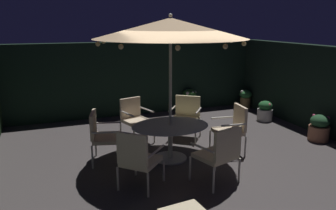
{
  "coord_description": "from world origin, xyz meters",
  "views": [
    {
      "loc": [
        -2.48,
        -5.59,
        2.64
      ],
      "look_at": [
        -0.29,
        0.25,
        1.07
      ],
      "focal_mm": 35.33,
      "sensor_mm": 36.0,
      "label": 1
    }
  ],
  "objects_px": {
    "potted_plant_right_near": "(189,100)",
    "patio_umbrella": "(170,28)",
    "potted_plant_front_corner": "(265,111)",
    "potted_plant_left_near": "(245,98)",
    "patio_dining_table": "(170,133)",
    "patio_chair_southeast": "(220,151)",
    "patio_chair_east": "(138,157)",
    "patio_chair_southwest": "(186,114)",
    "patio_chair_north": "(135,117)",
    "patio_chair_south": "(233,126)",
    "patio_chair_northeast": "(102,133)",
    "potted_plant_back_right": "(319,128)"
  },
  "relations": [
    {
      "from": "patio_chair_south",
      "to": "potted_plant_right_near",
      "type": "relative_size",
      "value": 1.48
    },
    {
      "from": "patio_umbrella",
      "to": "potted_plant_left_near",
      "type": "relative_size",
      "value": 5.02
    },
    {
      "from": "potted_plant_right_near",
      "to": "patio_chair_east",
      "type": "bearing_deg",
      "value": -123.66
    },
    {
      "from": "patio_chair_northeast",
      "to": "potted_plant_right_near",
      "type": "height_order",
      "value": "patio_chair_northeast"
    },
    {
      "from": "patio_chair_north",
      "to": "potted_plant_left_near",
      "type": "bearing_deg",
      "value": 22.67
    },
    {
      "from": "potted_plant_front_corner",
      "to": "potted_plant_left_near",
      "type": "xyz_separation_m",
      "value": [
        0.3,
        1.42,
        0.04
      ]
    },
    {
      "from": "patio_chair_southeast",
      "to": "patio_chair_southwest",
      "type": "distance_m",
      "value": 2.35
    },
    {
      "from": "patio_chair_south",
      "to": "potted_plant_back_right",
      "type": "bearing_deg",
      "value": -1.71
    },
    {
      "from": "patio_chair_north",
      "to": "patio_chair_south",
      "type": "relative_size",
      "value": 0.97
    },
    {
      "from": "patio_chair_southeast",
      "to": "potted_plant_left_near",
      "type": "height_order",
      "value": "patio_chair_southeast"
    },
    {
      "from": "potted_plant_front_corner",
      "to": "potted_plant_left_near",
      "type": "height_order",
      "value": "potted_plant_left_near"
    },
    {
      "from": "patio_chair_north",
      "to": "potted_plant_left_near",
      "type": "distance_m",
      "value": 4.4
    },
    {
      "from": "potted_plant_back_right",
      "to": "patio_chair_east",
      "type": "bearing_deg",
      "value": -170.57
    },
    {
      "from": "patio_chair_north",
      "to": "patio_chair_southeast",
      "type": "bearing_deg",
      "value": -73.08
    },
    {
      "from": "patio_dining_table",
      "to": "patio_umbrella",
      "type": "height_order",
      "value": "patio_umbrella"
    },
    {
      "from": "patio_chair_northeast",
      "to": "patio_chair_east",
      "type": "height_order",
      "value": "same"
    },
    {
      "from": "patio_chair_southeast",
      "to": "potted_plant_left_near",
      "type": "bearing_deg",
      "value": 52.09
    },
    {
      "from": "patio_chair_southeast",
      "to": "potted_plant_back_right",
      "type": "height_order",
      "value": "patio_chair_southeast"
    },
    {
      "from": "potted_plant_back_right",
      "to": "potted_plant_front_corner",
      "type": "bearing_deg",
      "value": 96.24
    },
    {
      "from": "patio_chair_east",
      "to": "patio_chair_southwest",
      "type": "distance_m",
      "value": 2.64
    },
    {
      "from": "patio_umbrella",
      "to": "potted_plant_left_near",
      "type": "distance_m",
      "value": 5.21
    },
    {
      "from": "patio_chair_east",
      "to": "potted_plant_right_near",
      "type": "xyz_separation_m",
      "value": [
        2.77,
        4.16,
        -0.21
      ]
    },
    {
      "from": "patio_umbrella",
      "to": "patio_chair_south",
      "type": "bearing_deg",
      "value": -6.23
    },
    {
      "from": "patio_chair_east",
      "to": "potted_plant_left_near",
      "type": "distance_m",
      "value": 6.04
    },
    {
      "from": "patio_dining_table",
      "to": "patio_chair_southeast",
      "type": "distance_m",
      "value": 1.32
    },
    {
      "from": "patio_chair_east",
      "to": "patio_chair_south",
      "type": "height_order",
      "value": "patio_chair_east"
    },
    {
      "from": "potted_plant_back_right",
      "to": "potted_plant_left_near",
      "type": "bearing_deg",
      "value": 87.94
    },
    {
      "from": "patio_chair_east",
      "to": "patio_chair_southeast",
      "type": "height_order",
      "value": "patio_chair_southeast"
    },
    {
      "from": "patio_dining_table",
      "to": "patio_chair_east",
      "type": "height_order",
      "value": "patio_chair_east"
    },
    {
      "from": "potted_plant_right_near",
      "to": "potted_plant_left_near",
      "type": "bearing_deg",
      "value": -7.84
    },
    {
      "from": "patio_chair_south",
      "to": "potted_plant_right_near",
      "type": "height_order",
      "value": "patio_chair_south"
    },
    {
      "from": "patio_chair_east",
      "to": "patio_chair_north",
      "type": "bearing_deg",
      "value": 76.24
    },
    {
      "from": "patio_chair_south",
      "to": "patio_chair_north",
      "type": "bearing_deg",
      "value": 140.31
    },
    {
      "from": "patio_chair_north",
      "to": "patio_chair_south",
      "type": "bearing_deg",
      "value": -39.69
    },
    {
      "from": "potted_plant_right_near",
      "to": "patio_umbrella",
      "type": "bearing_deg",
      "value": -119.96
    },
    {
      "from": "patio_dining_table",
      "to": "potted_plant_left_near",
      "type": "relative_size",
      "value": 2.7
    },
    {
      "from": "patio_chair_south",
      "to": "potted_plant_front_corner",
      "type": "bearing_deg",
      "value": 39.14
    },
    {
      "from": "patio_chair_southeast",
      "to": "patio_chair_south",
      "type": "relative_size",
      "value": 1.01
    },
    {
      "from": "patio_umbrella",
      "to": "potted_plant_front_corner",
      "type": "bearing_deg",
      "value": 24.44
    },
    {
      "from": "patio_chair_south",
      "to": "potted_plant_back_right",
      "type": "distance_m",
      "value": 2.27
    },
    {
      "from": "patio_chair_east",
      "to": "potted_plant_back_right",
      "type": "xyz_separation_m",
      "value": [
        4.49,
        0.75,
        -0.26
      ]
    },
    {
      "from": "patio_chair_northeast",
      "to": "patio_chair_east",
      "type": "relative_size",
      "value": 1.0
    },
    {
      "from": "patio_chair_east",
      "to": "patio_chair_southeast",
      "type": "xyz_separation_m",
      "value": [
        1.31,
        -0.31,
        0.03
      ]
    },
    {
      "from": "patio_umbrella",
      "to": "patio_chair_northeast",
      "type": "bearing_deg",
      "value": 165.71
    },
    {
      "from": "patio_chair_north",
      "to": "patio_chair_south",
      "type": "distance_m",
      "value": 2.2
    },
    {
      "from": "patio_chair_south",
      "to": "potted_plant_left_near",
      "type": "relative_size",
      "value": 1.76
    },
    {
      "from": "patio_dining_table",
      "to": "patio_chair_southeast",
      "type": "height_order",
      "value": "patio_chair_southeast"
    },
    {
      "from": "potted_plant_right_near",
      "to": "patio_chair_north",
      "type": "bearing_deg",
      "value": -138.88
    },
    {
      "from": "potted_plant_left_near",
      "to": "patio_chair_northeast",
      "type": "bearing_deg",
      "value": -152.02
    },
    {
      "from": "patio_chair_northeast",
      "to": "patio_chair_east",
      "type": "distance_m",
      "value": 1.33
    }
  ]
}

